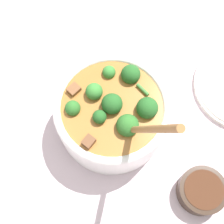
{
  "coord_description": "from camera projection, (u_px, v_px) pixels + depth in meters",
  "views": [
    {
      "loc": [
        -0.02,
        -0.23,
        0.66
      ],
      "look_at": [
        0.0,
        0.0,
        0.07
      ],
      "focal_mm": 50.0,
      "sensor_mm": 36.0,
      "label": 1
    }
  ],
  "objects": [
    {
      "name": "ground_plane",
      "position": [
        112.0,
        123.0,
        0.7
      ],
      "size": [
        4.0,
        4.0,
        0.0
      ],
      "primitive_type": "plane",
      "color": "silver"
    },
    {
      "name": "stew_bowl",
      "position": [
        112.0,
        113.0,
        0.64
      ],
      "size": [
        0.23,
        0.25,
        0.31
      ],
      "color": "white",
      "rests_on": "ground_plane"
    },
    {
      "name": "condiment_bowl",
      "position": [
        202.0,
        191.0,
        0.63
      ],
      "size": [
        0.1,
        0.1,
        0.04
      ],
      "color": "black",
      "rests_on": "ground_plane"
    }
  ]
}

